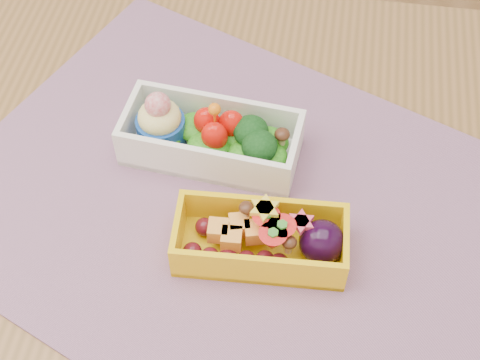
# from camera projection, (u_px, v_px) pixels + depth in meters

# --- Properties ---
(table) EXTENTS (1.20, 0.80, 0.75)m
(table) POSITION_uv_depth(u_px,v_px,m) (228.00, 283.00, 0.78)
(table) COLOR brown
(table) RESTS_ON ground
(placemat) EXTENTS (0.70, 0.63, 0.00)m
(placemat) POSITION_uv_depth(u_px,v_px,m) (232.00, 205.00, 0.73)
(placemat) COLOR #9D6C88
(placemat) RESTS_ON table
(bento_white) EXTENTS (0.20, 0.10, 0.08)m
(bento_white) POSITION_uv_depth(u_px,v_px,m) (210.00, 137.00, 0.75)
(bento_white) COLOR white
(bento_white) RESTS_ON placemat
(bento_yellow) EXTENTS (0.17, 0.08, 0.06)m
(bento_yellow) POSITION_uv_depth(u_px,v_px,m) (264.00, 239.00, 0.67)
(bento_yellow) COLOR yellow
(bento_yellow) RESTS_ON placemat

